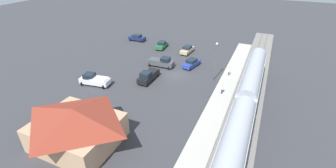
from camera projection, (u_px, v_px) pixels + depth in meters
ground_plane at (176, 75)px, 45.35m from camera, size 200.00×200.00×0.00m
railway_track at (250, 89)px, 40.35m from camera, size 4.80×70.00×0.30m
platform at (227, 85)px, 41.73m from camera, size 3.20×46.00×0.30m
passenger_train at (244, 109)px, 30.64m from camera, size 2.93×36.20×4.98m
station_building at (76, 126)px, 27.95m from camera, size 10.38×8.85×5.07m
pedestrian_on_platform at (229, 71)px, 44.06m from camera, size 0.36×0.36×1.71m
pedestrian_waiting_far at (222, 88)px, 38.30m from camera, size 0.36×0.36×1.71m
pickup_black at (148, 76)px, 42.86m from camera, size 2.02×5.42×2.14m
sedan_tan at (187, 50)px, 54.94m from camera, size 2.19×4.63×1.74m
pickup_white at (94, 80)px, 41.50m from camera, size 5.62×3.07×2.14m
sedan_blue at (191, 63)px, 48.19m from camera, size 2.85×4.81×1.74m
pickup_charcoal at (161, 62)px, 48.29m from camera, size 5.49×2.69×2.14m
sedan_green at (162, 45)px, 57.75m from camera, size 2.20×4.63×1.74m
sedan_navy at (137, 38)px, 62.74m from camera, size 4.55×2.37×1.74m
light_pole_near_platform at (216, 57)px, 41.23m from camera, size 0.44×0.44×7.35m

